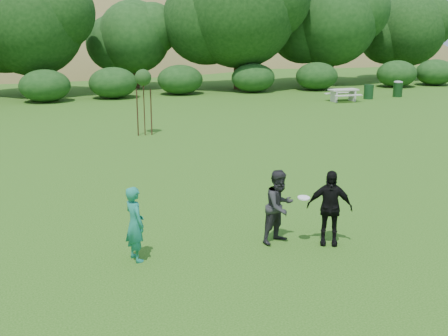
% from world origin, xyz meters
% --- Properties ---
extents(ground, '(120.00, 120.00, 0.00)m').
position_xyz_m(ground, '(0.00, 0.00, 0.00)').
color(ground, '#19470C').
rests_on(ground, ground).
extents(player_teal, '(0.51, 0.66, 1.59)m').
position_xyz_m(player_teal, '(-2.85, 0.45, 0.79)').
color(player_teal, '#1B7A65').
rests_on(player_teal, ground).
extents(player_grey, '(0.99, 0.90, 1.67)m').
position_xyz_m(player_grey, '(0.38, 0.36, 0.84)').
color(player_grey, '#272629').
rests_on(player_grey, ground).
extents(player_black, '(1.07, 0.83, 1.70)m').
position_xyz_m(player_black, '(1.36, -0.11, 0.85)').
color(player_black, black).
rests_on(player_black, ground).
extents(trash_can_near, '(0.60, 0.60, 0.90)m').
position_xyz_m(trash_can_near, '(15.88, 20.24, 0.45)').
color(trash_can_near, '#153C1C').
rests_on(trash_can_near, ground).
extents(frisbee, '(0.27, 0.27, 0.05)m').
position_xyz_m(frisbee, '(0.79, 0.02, 1.10)').
color(frisbee, white).
rests_on(frisbee, ground).
extents(sapling, '(0.70, 0.70, 2.85)m').
position_xyz_m(sapling, '(0.03, 13.41, 2.42)').
color(sapling, '#3B2317').
rests_on(sapling, ground).
extents(picnic_table, '(1.80, 1.48, 0.76)m').
position_xyz_m(picnic_table, '(13.75, 19.77, 0.52)').
color(picnic_table, '#B3B1A5').
rests_on(picnic_table, ground).
extents(trash_can_lidded, '(0.60, 0.60, 1.05)m').
position_xyz_m(trash_can_lidded, '(18.28, 20.51, 0.54)').
color(trash_can_lidded, '#133516').
rests_on(trash_can_lidded, ground).
extents(hillside, '(150.00, 72.00, 52.00)m').
position_xyz_m(hillside, '(-0.56, 68.45, -11.97)').
color(hillside, olive).
rests_on(hillside, ground).
extents(tree_row, '(53.92, 10.38, 9.62)m').
position_xyz_m(tree_row, '(3.23, 28.68, 4.87)').
color(tree_row, '#3A2616').
rests_on(tree_row, ground).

